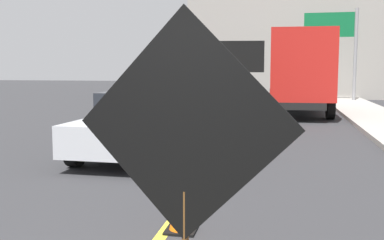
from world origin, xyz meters
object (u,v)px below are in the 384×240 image
(arrow_board_trailer, at_px, (237,114))
(box_truck, at_px, (299,70))
(roadwork_sign, at_px, (185,132))
(traffic_cone_far_lane, at_px, (225,128))
(pickup_car, at_px, (145,123))
(traffic_cone_near_sign, at_px, (181,207))
(highway_guide_sign, at_px, (341,38))
(traffic_cone_mid_lane, at_px, (213,153))

(arrow_board_trailer, bearing_deg, box_truck, 69.56)
(roadwork_sign, bearing_deg, traffic_cone_far_lane, 95.02)
(pickup_car, distance_m, traffic_cone_near_sign, 5.02)
(traffic_cone_far_lane, bearing_deg, roadwork_sign, -84.98)
(pickup_car, bearing_deg, highway_guide_sign, 70.12)
(arrow_board_trailer, height_order, traffic_cone_far_lane, arrow_board_trailer)
(arrow_board_trailer, xyz_separation_m, box_truck, (2.01, 5.40, 1.30))
(pickup_car, distance_m, highway_guide_sign, 17.73)
(arrow_board_trailer, bearing_deg, highway_guide_sign, 70.00)
(arrow_board_trailer, bearing_deg, traffic_cone_far_lane, -91.70)
(traffic_cone_mid_lane, bearing_deg, pickup_car, 144.95)
(traffic_cone_near_sign, bearing_deg, roadwork_sign, -76.92)
(box_truck, relative_size, highway_guide_sign, 1.51)
(traffic_cone_mid_lane, bearing_deg, traffic_cone_far_lane, 92.91)
(arrow_board_trailer, distance_m, pickup_car, 4.81)
(roadwork_sign, bearing_deg, pickup_car, 109.00)
(box_truck, xyz_separation_m, highway_guide_sign, (2.34, 6.56, 1.65))
(box_truck, distance_m, pickup_car, 10.62)
(highway_guide_sign, distance_m, traffic_cone_near_sign, 21.76)
(pickup_car, xyz_separation_m, traffic_cone_near_sign, (1.83, -4.66, -0.40))
(roadwork_sign, relative_size, pickup_car, 0.51)
(roadwork_sign, bearing_deg, traffic_cone_near_sign, 103.08)
(arrow_board_trailer, height_order, pickup_car, arrow_board_trailer)
(highway_guide_sign, height_order, traffic_cone_near_sign, highway_guide_sign)
(arrow_board_trailer, distance_m, traffic_cone_mid_lane, 5.72)
(box_truck, bearing_deg, arrow_board_trailer, -110.44)
(arrow_board_trailer, relative_size, traffic_cone_near_sign, 4.48)
(roadwork_sign, xyz_separation_m, traffic_cone_far_lane, (-0.77, 8.78, -1.13))
(highway_guide_sign, bearing_deg, pickup_car, -109.88)
(highway_guide_sign, bearing_deg, traffic_cone_far_lane, -107.08)
(arrow_board_trailer, height_order, traffic_cone_near_sign, arrow_board_trailer)
(highway_guide_sign, relative_size, traffic_cone_near_sign, 8.30)
(roadwork_sign, bearing_deg, traffic_cone_mid_lane, 96.27)
(highway_guide_sign, bearing_deg, roadwork_sign, -98.95)
(box_truck, xyz_separation_m, pickup_car, (-3.62, -9.92, -1.08))
(box_truck, distance_m, traffic_cone_mid_lane, 11.38)
(roadwork_sign, height_order, highway_guide_sign, highway_guide_sign)
(roadwork_sign, relative_size, traffic_cone_mid_lane, 3.88)
(pickup_car, xyz_separation_m, highway_guide_sign, (5.96, 16.48, 2.73))
(box_truck, height_order, traffic_cone_mid_lane, box_truck)
(box_truck, xyz_separation_m, traffic_cone_mid_lane, (-1.92, -11.12, -1.48))
(arrow_board_trailer, xyz_separation_m, pickup_car, (-1.61, -4.52, 0.21))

